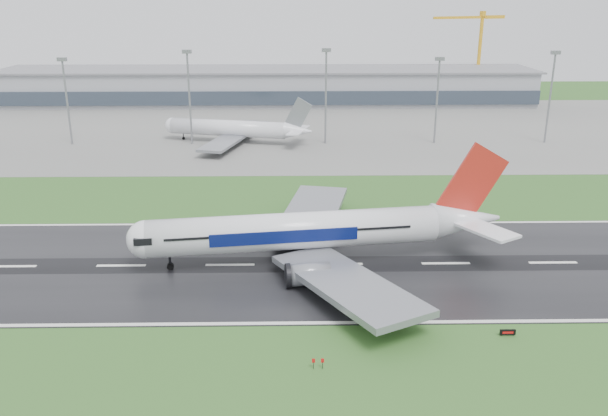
{
  "coord_description": "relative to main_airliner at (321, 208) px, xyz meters",
  "views": [
    {
      "loc": [
        11.86,
        -105.1,
        46.94
      ],
      "look_at": [
        13.86,
        12.0,
        7.0
      ],
      "focal_mm": 36.68,
      "sensor_mm": 36.0,
      "label": 1
    }
  ],
  "objects": [
    {
      "name": "apron",
      "position": [
        -16.8,
        123.03,
        -10.35
      ],
      "size": [
        400.0,
        130.0,
        0.08
      ],
      "primitive_type": "cube",
      "color": "slate",
      "rests_on": "ground"
    },
    {
      "name": "tower_crane",
      "position": [
        84.76,
        198.03,
        10.03
      ],
      "size": [
        38.48,
        18.63,
        40.84
      ],
      "primitive_type": null,
      "rotation": [
        0.0,
        0.0,
        0.42
      ],
      "color": "gold",
      "rests_on": "ground"
    },
    {
      "name": "parked_airliner",
      "position": [
        -24.98,
        99.73,
        -2.58
      ],
      "size": [
        63.43,
        60.82,
        15.47
      ],
      "primitive_type": null,
      "rotation": [
        0.0,
        0.0,
        -0.25
      ],
      "color": "silver",
      "rests_on": "apron"
    },
    {
      "name": "floodmast_2",
      "position": [
        -39.07,
        98.03,
        4.44
      ],
      "size": [
        0.64,
        0.64,
        29.66
      ],
      "primitive_type": "cylinder",
      "color": "gray",
      "rests_on": "ground"
    },
    {
      "name": "runway_sign",
      "position": [
        26.15,
        -27.86,
        -9.87
      ],
      "size": [
        2.31,
        0.7,
        1.04
      ],
      "primitive_type": null,
      "rotation": [
        0.0,
        0.0,
        0.2
      ],
      "color": "black",
      "rests_on": "ground"
    },
    {
      "name": "floodmast_3",
      "position": [
        5.77,
        98.03,
        4.65
      ],
      "size": [
        0.64,
        0.64,
        30.08
      ],
      "primitive_type": "cylinder",
      "color": "gray",
      "rests_on": "ground"
    },
    {
      "name": "floodmast_4",
      "position": [
        42.64,
        98.03,
        3.24
      ],
      "size": [
        0.64,
        0.64,
        27.27
      ],
      "primitive_type": "cylinder",
      "color": "gray",
      "rests_on": "ground"
    },
    {
      "name": "main_airliner",
      "position": [
        0.0,
        0.0,
        0.0
      ],
      "size": [
        78.17,
        75.34,
        20.58
      ],
      "primitive_type": null,
      "rotation": [
        0.0,
        0.0,
        0.14
      ],
      "color": "silver",
      "rests_on": "runway"
    },
    {
      "name": "floodmast_1",
      "position": [
        -79.21,
        98.03,
        3.26
      ],
      "size": [
        0.64,
        0.64,
        27.3
      ],
      "primitive_type": "cylinder",
      "color": "gray",
      "rests_on": "ground"
    },
    {
      "name": "ground",
      "position": [
        -16.8,
        -1.97,
        -10.39
      ],
      "size": [
        520.0,
        520.0,
        0.0
      ],
      "primitive_type": "plane",
      "color": "#28531E",
      "rests_on": "ground"
    },
    {
      "name": "runway",
      "position": [
        -16.8,
        -1.97,
        -10.34
      ],
      "size": [
        400.0,
        45.0,
        0.1
      ],
      "primitive_type": "cube",
      "color": "black",
      "rests_on": "ground"
    },
    {
      "name": "terminal",
      "position": [
        -16.8,
        183.03,
        -2.89
      ],
      "size": [
        240.0,
        36.0,
        15.0
      ],
      "primitive_type": "cube",
      "color": "gray",
      "rests_on": "ground"
    },
    {
      "name": "floodmast_5",
      "position": [
        80.26,
        98.03,
        4.21
      ],
      "size": [
        0.64,
        0.64,
        29.21
      ],
      "primitive_type": "cylinder",
      "color": "gray",
      "rests_on": "ground"
    }
  ]
}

